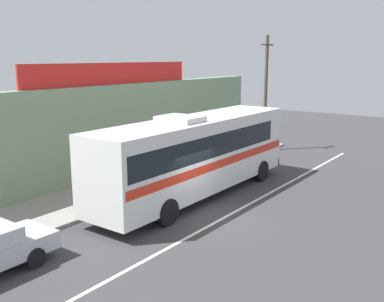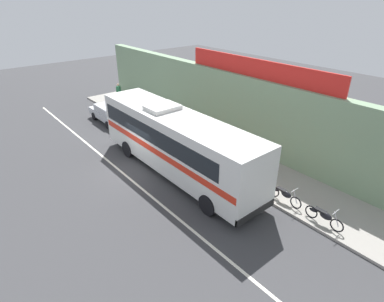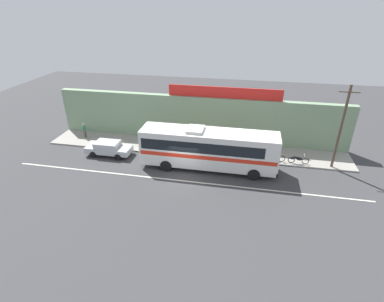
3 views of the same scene
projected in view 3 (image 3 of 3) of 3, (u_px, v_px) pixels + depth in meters
name	position (u px, v px, depth m)	size (l,w,h in m)	color
ground_plane	(183.00, 176.00, 25.48)	(70.00, 70.00, 0.00)	#3A3A3D
sidewalk_slab	(194.00, 148.00, 29.98)	(30.00, 3.60, 0.14)	gray
storefront_facade	(198.00, 119.00, 30.79)	(30.00, 0.70, 4.80)	gray
storefront_billboard	(224.00, 93.00, 28.99)	(11.20, 0.12, 1.10)	red
road_center_stripe	(181.00, 181.00, 24.78)	(30.00, 0.14, 0.01)	silver
intercity_bus	(208.00, 147.00, 25.70)	(11.83, 2.68, 3.78)	silver
parked_car	(109.00, 148.00, 28.56)	(4.34, 1.83, 1.37)	#B7BABF
utility_pole	(341.00, 127.00, 24.83)	(1.60, 0.22, 7.41)	brown
motorcycle_red	(274.00, 157.00, 27.30)	(1.88, 0.56, 0.94)	black
motorcycle_blue	(298.00, 159.00, 26.89)	(1.84, 0.56, 0.94)	black
pedestrian_by_curb	(84.00, 129.00, 31.76)	(0.30, 0.48, 1.63)	brown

